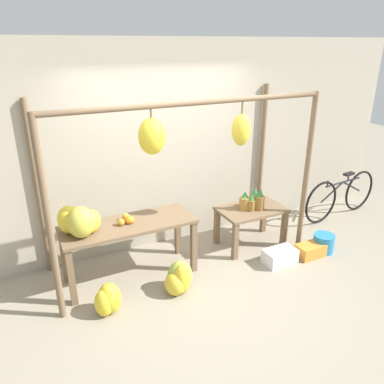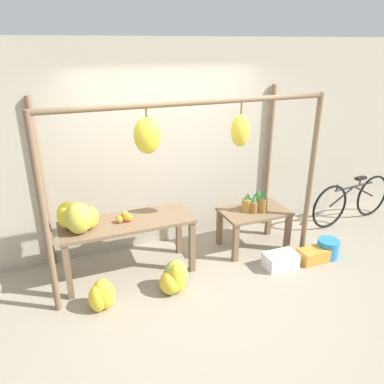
{
  "view_description": "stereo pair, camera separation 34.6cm",
  "coord_description": "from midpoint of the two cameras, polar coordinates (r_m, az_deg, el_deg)",
  "views": [
    {
      "loc": [
        -1.82,
        -3.16,
        2.73
      ],
      "look_at": [
        0.12,
        0.74,
        0.98
      ],
      "focal_mm": 35.0,
      "sensor_mm": 36.0,
      "label": 1
    },
    {
      "loc": [
        -1.5,
        -3.3,
        2.73
      ],
      "look_at": [
        0.12,
        0.74,
        0.98
      ],
      "focal_mm": 35.0,
      "sensor_mm": 36.0,
      "label": 2
    }
  ],
  "objects": [
    {
      "name": "ground_plane",
      "position": [
        4.54,
        4.39,
        -15.15
      ],
      "size": [
        20.0,
        20.0,
        0.0
      ],
      "primitive_type": "plane",
      "color": "gray"
    },
    {
      "name": "shop_wall_back",
      "position": [
        5.12,
        -2.22,
        6.8
      ],
      "size": [
        8.0,
        0.08,
        2.8
      ],
      "color": "#B2A893",
      "rests_on": "ground_plane"
    },
    {
      "name": "stall_awning",
      "position": [
        4.29,
        1.0,
        5.8
      ],
      "size": [
        3.31,
        1.15,
        2.18
      ],
      "color": "brown",
      "rests_on": "ground_plane"
    },
    {
      "name": "display_table_main",
      "position": [
        4.6,
        -7.67,
        -5.75
      ],
      "size": [
        1.59,
        0.59,
        0.73
      ],
      "color": "brown",
      "rests_on": "ground_plane"
    },
    {
      "name": "display_table_side",
      "position": [
        5.32,
        11.27,
        -3.87
      ],
      "size": [
        0.92,
        0.59,
        0.57
      ],
      "color": "brown",
      "rests_on": "ground_plane"
    },
    {
      "name": "banana_pile_on_table",
      "position": [
        4.37,
        -14.97,
        -3.76
      ],
      "size": [
        0.53,
        0.49,
        0.37
      ],
      "color": "gold",
      "rests_on": "display_table_main"
    },
    {
      "name": "orange_pile",
      "position": [
        4.54,
        -7.9,
        -3.86
      ],
      "size": [
        0.2,
        0.2,
        0.1
      ],
      "color": "orange",
      "rests_on": "display_table_main"
    },
    {
      "name": "pineapple_cluster",
      "position": [
        5.21,
        11.67,
        -1.63
      ],
      "size": [
        0.32,
        0.24,
        0.32
      ],
      "color": "#B27F38",
      "rests_on": "display_table_side"
    },
    {
      "name": "banana_pile_ground_left",
      "position": [
        4.29,
        -11.33,
        -15.28
      ],
      "size": [
        0.38,
        0.35,
        0.36
      ],
      "color": "yellow",
      "rests_on": "ground_plane"
    },
    {
      "name": "banana_pile_ground_right",
      "position": [
        4.46,
        -0.34,
        -13.05
      ],
      "size": [
        0.42,
        0.38,
        0.38
      ],
      "color": "yellow",
      "rests_on": "ground_plane"
    },
    {
      "name": "fruit_crate_white",
      "position": [
        5.11,
        15.27,
        -10.03
      ],
      "size": [
        0.43,
        0.26,
        0.19
      ],
      "color": "silver",
      "rests_on": "ground_plane"
    },
    {
      "name": "blue_bucket",
      "position": [
        5.51,
        21.72,
        -8.02
      ],
      "size": [
        0.29,
        0.29,
        0.25
      ],
      "color": "teal",
      "rests_on": "ground_plane"
    },
    {
      "name": "parked_bicycle",
      "position": [
        6.61,
        24.58,
        -1.16
      ],
      "size": [
        1.67,
        0.2,
        0.74
      ],
      "color": "black",
      "rests_on": "ground_plane"
    },
    {
      "name": "fruit_crate_purple",
      "position": [
        5.36,
        19.78,
        -9.1
      ],
      "size": [
        0.39,
        0.24,
        0.17
      ],
      "color": "orange",
      "rests_on": "ground_plane"
    }
  ]
}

